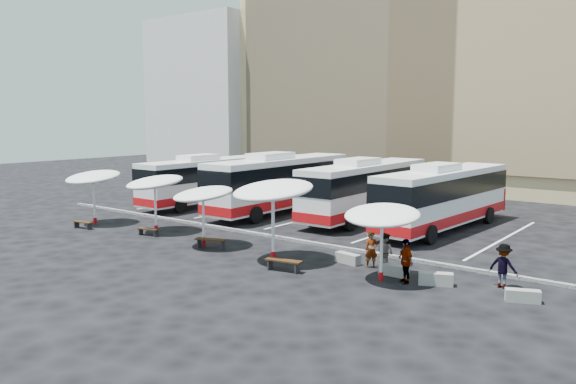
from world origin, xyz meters
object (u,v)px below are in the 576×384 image
Objects in this scene: conc_bench_2 at (436,279)px; passenger_2 at (405,261)px; sunshade_4 at (382,215)px; wood_bench_2 at (211,241)px; bus_1 at (281,182)px; passenger_0 at (371,250)px; sunshade_3 at (273,191)px; wood_bench_3 at (284,262)px; bus_3 at (444,195)px; wood_bench_0 at (83,223)px; passenger_3 at (503,266)px; bus_0 at (209,179)px; passenger_1 at (385,253)px; sunshade_0 at (93,177)px; conc_bench_3 at (523,296)px; sunshade_2 at (203,194)px; conc_bench_1 at (394,270)px; conc_bench_0 at (348,258)px; bus_2 at (366,187)px; sunshade_1 at (155,182)px; wood_bench_1 at (148,230)px.

passenger_2 reaches higher than conc_bench_2.
sunshade_4 is 2.16× the size of wood_bench_2.
passenger_0 is at bearing -37.23° from bus_1.
sunshade_3 is 5.48m from sunshade_4.
passenger_2 is at bearing 18.52° from wood_bench_3.
bus_3 reaches higher than wood_bench_3.
sunshade_3 is 14.09m from wood_bench_0.
sunshade_4 is 5.01m from passenger_3.
sunshade_3 reaches higher than bus_0.
bus_1 is at bearing -22.39° from passenger_1.
bus_3 is at bearing 4.60° from bus_1.
sunshade_0 is 18.86m from passenger_0.
wood_bench_0 is at bearing 179.92° from wood_bench_3.
passenger_2 is at bearing -36.10° from bus_1.
conc_bench_3 is (24.47, 2.05, -0.10)m from wood_bench_0.
bus_3 is at bearing 55.95° from sunshade_2.
wood_bench_0 is (-5.65, -11.79, -1.82)m from bus_1.
passenger_2 is (0.83, -0.64, 0.66)m from conc_bench_1.
wood_bench_2 is at bearing -176.13° from conc_bench_3.
conc_bench_1 is at bearing 85.14° from sunshade_4.
sunshade_3 is at bearing 143.26° from wood_bench_3.
passenger_3 is (6.68, 0.56, 0.63)m from conc_bench_0.
bus_2 is at bearing 78.38° from sunshade_2.
passenger_0 is (-1.29, 1.50, -1.88)m from sunshade_4.
conc_bench_2 is (9.62, -11.16, -1.79)m from bus_2.
wood_bench_2 is 0.98× the size of wood_bench_3.
wood_bench_2 is (0.61, -0.11, -2.32)m from sunshade_2.
sunshade_3 is (14.53, -0.27, 0.37)m from sunshade_0.
sunshade_3 is 2.38× the size of passenger_2.
bus_0 is 12.54m from bus_2.
conc_bench_3 is (25.27, 0.71, -2.67)m from sunshade_0.
passenger_2 is at bearing -1.56° from sunshade_1.
sunshade_0 is 2.11× the size of wood_bench_3.
passenger_0 is at bearing 173.54° from conc_bench_3.
sunshade_4 is 14.66m from wood_bench_1.
wood_bench_2 is (4.98, -0.03, 0.06)m from wood_bench_1.
sunshade_3 is 3.38× the size of conc_bench_1.
bus_1 is at bearing -20.29° from passenger_3.
bus_3 is at bearing 37.16° from wood_bench_0.
conc_bench_0 is 0.77× the size of passenger_0.
sunshade_1 is 16.02m from passenger_2.
sunshade_1 is 0.95× the size of sunshade_3.
wood_bench_0 is at bearing -173.80° from wood_bench_2.
bus_1 is at bearing 144.99° from conc_bench_1.
passenger_3 is (11.81, -9.89, -1.17)m from bus_2.
sunshade_2 is at bearing -179.24° from sunshade_4.
bus_3 reaches higher than conc_bench_3.
bus_3 is 9.09× the size of wood_bench_1.
passenger_3 is at bearing 14.87° from conc_bench_1.
bus_3 is (5.45, -0.35, -0.02)m from bus_2.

